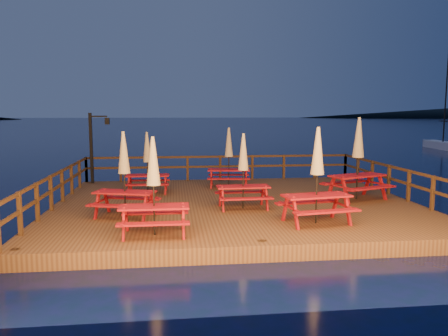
{
  "coord_description": "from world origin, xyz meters",
  "views": [
    {
      "loc": [
        -2.05,
        -14.47,
        3.44
      ],
      "look_at": [
        -0.32,
        0.6,
        1.48
      ],
      "focal_mm": 35.0,
      "sensor_mm": 36.0,
      "label": 1
    }
  ],
  "objects_px": {
    "picnic_table_0": "(229,156)",
    "picnic_table_2": "(243,170)",
    "sailboat": "(446,146)",
    "lamp_post": "(95,141)",
    "picnic_table_1": "(124,173)"
  },
  "relations": [
    {
      "from": "picnic_table_0",
      "to": "picnic_table_2",
      "type": "distance_m",
      "value": 3.98
    },
    {
      "from": "picnic_table_2",
      "to": "picnic_table_0",
      "type": "bearing_deg",
      "value": 88.16
    },
    {
      "from": "sailboat",
      "to": "picnic_table_2",
      "type": "relative_size",
      "value": 4.37
    },
    {
      "from": "picnic_table_0",
      "to": "picnic_table_2",
      "type": "xyz_separation_m",
      "value": [
        -0.04,
        -3.98,
        -0.02
      ]
    },
    {
      "from": "picnic_table_0",
      "to": "picnic_table_2",
      "type": "bearing_deg",
      "value": -83.62
    },
    {
      "from": "lamp_post",
      "to": "picnic_table_2",
      "type": "relative_size",
      "value": 1.26
    },
    {
      "from": "picnic_table_0",
      "to": "picnic_table_2",
      "type": "height_order",
      "value": "picnic_table_0"
    },
    {
      "from": "picnic_table_0",
      "to": "picnic_table_2",
      "type": "relative_size",
      "value": 1.02
    },
    {
      "from": "sailboat",
      "to": "picnic_table_0",
      "type": "distance_m",
      "value": 30.05
    },
    {
      "from": "lamp_post",
      "to": "sailboat",
      "type": "relative_size",
      "value": 0.29
    },
    {
      "from": "sailboat",
      "to": "lamp_post",
      "type": "bearing_deg",
      "value": -139.79
    },
    {
      "from": "lamp_post",
      "to": "picnic_table_2",
      "type": "xyz_separation_m",
      "value": [
        5.5,
        -5.6,
        -0.56
      ]
    },
    {
      "from": "picnic_table_1",
      "to": "picnic_table_2",
      "type": "relative_size",
      "value": 1.05
    },
    {
      "from": "lamp_post",
      "to": "picnic_table_1",
      "type": "height_order",
      "value": "lamp_post"
    },
    {
      "from": "picnic_table_0",
      "to": "picnic_table_1",
      "type": "height_order",
      "value": "picnic_table_1"
    }
  ]
}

